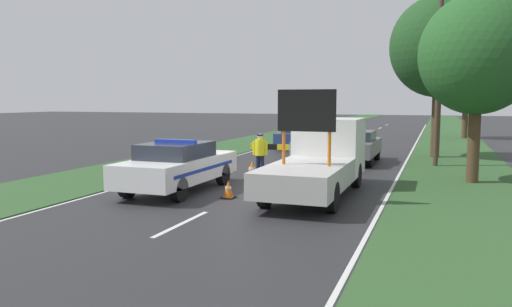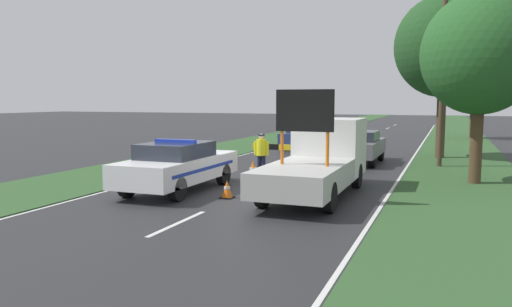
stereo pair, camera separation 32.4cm
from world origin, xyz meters
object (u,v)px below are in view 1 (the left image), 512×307
at_px(pedestrian_civilian, 297,153).
at_px(roadside_tree_mid_left, 439,47).
at_px(traffic_cone_near_truck, 228,189).
at_px(queued_car_suv_grey, 354,145).
at_px(police_officer, 260,151).
at_px(traffic_cone_centre_front, 291,170).
at_px(police_car, 178,165).
at_px(utility_pole, 439,64).
at_px(road_barrier, 291,150).
at_px(traffic_cone_behind_barrier, 252,170).
at_px(queued_car_sedan_silver, 323,128).
at_px(work_truck, 320,158).
at_px(queued_car_hatch_blue, 300,135).
at_px(traffic_cone_near_police, 207,166).
at_px(roadside_tree_near_left, 478,55).
at_px(roadside_tree_near_right, 467,81).

xyz_separation_m(pedestrian_civilian, roadside_tree_mid_left, (4.52, 8.55, 4.36)).
xyz_separation_m(traffic_cone_near_truck, queued_car_suv_grey, (2.06, 9.33, 0.51)).
bearing_deg(roadside_tree_mid_left, pedestrian_civilian, -117.88).
height_order(police_officer, traffic_cone_centre_front, police_officer).
distance_m(police_car, utility_pole, 11.91).
distance_m(road_barrier, traffic_cone_behind_barrier, 1.96).
relative_size(queued_car_suv_grey, queued_car_sedan_silver, 1.01).
relative_size(police_car, pedestrian_civilian, 3.16).
bearing_deg(pedestrian_civilian, utility_pole, 22.48).
bearing_deg(queued_car_sedan_silver, traffic_cone_centre_front, 98.54).
relative_size(work_truck, road_barrier, 1.91).
relative_size(queued_car_hatch_blue, utility_pole, 0.57).
distance_m(traffic_cone_near_police, roadside_tree_mid_left, 12.67).
xyz_separation_m(traffic_cone_centre_front, traffic_cone_near_truck, (-0.54, -4.57, 0.01)).
distance_m(police_officer, roadside_tree_near_left, 7.96).
xyz_separation_m(queued_car_hatch_blue, queued_car_sedan_silver, (-0.04, 6.36, 0.02)).
xyz_separation_m(police_car, pedestrian_civilian, (2.80, 3.50, 0.12)).
xyz_separation_m(traffic_cone_near_truck, roadside_tree_near_right, (7.33, 25.99, 3.88)).
xyz_separation_m(police_car, roadside_tree_mid_left, (7.33, 12.04, 4.48)).
height_order(traffic_cone_centre_front, queued_car_sedan_silver, queued_car_sedan_silver).
height_order(traffic_cone_near_police, roadside_tree_near_left, roadside_tree_near_left).
height_order(traffic_cone_behind_barrier, queued_car_hatch_blue, queued_car_hatch_blue).
bearing_deg(roadside_tree_near_right, roadside_tree_near_left, -91.82).
xyz_separation_m(road_barrier, traffic_cone_behind_barrier, (-0.95, -1.60, -0.61)).
bearing_deg(traffic_cone_centre_front, utility_pole, 43.32).
distance_m(pedestrian_civilian, traffic_cone_near_truck, 4.19).
bearing_deg(traffic_cone_behind_barrier, police_car, -116.23).
relative_size(traffic_cone_centre_front, queued_car_suv_grey, 0.11).
xyz_separation_m(traffic_cone_behind_barrier, utility_pole, (6.01, 5.90, 3.93)).
relative_size(road_barrier, queued_car_suv_grey, 0.75).
bearing_deg(utility_pole, roadside_tree_near_left, -73.62).
height_order(queued_car_suv_grey, roadside_tree_mid_left, roadside_tree_mid_left).
bearing_deg(roadside_tree_near_left, pedestrian_civilian, -168.84).
bearing_deg(traffic_cone_behind_barrier, queued_car_suv_grey, 66.63).
bearing_deg(police_officer, utility_pole, -146.75).
xyz_separation_m(police_officer, queued_car_sedan_silver, (-1.54, 17.56, -0.16)).
distance_m(roadside_tree_near_left, roadside_tree_near_right, 20.82).
bearing_deg(traffic_cone_near_police, traffic_cone_behind_barrier, -23.68).
xyz_separation_m(roadside_tree_near_right, roadside_tree_mid_left, (-1.90, -13.40, 1.13)).
bearing_deg(traffic_cone_near_truck, road_barrier, 85.10).
distance_m(traffic_cone_near_truck, queued_car_suv_grey, 9.57).
bearing_deg(utility_pole, police_car, -130.36).
bearing_deg(roadside_tree_near_right, traffic_cone_near_police, -114.95).
xyz_separation_m(police_officer, pedestrian_civilian, (1.38, 0.03, -0.03)).
xyz_separation_m(police_officer, traffic_cone_near_police, (-2.28, 0.29, -0.68)).
relative_size(pedestrian_civilian, traffic_cone_near_police, 3.06).
distance_m(traffic_cone_behind_barrier, utility_pole, 9.29).
bearing_deg(queued_car_suv_grey, queued_car_hatch_blue, -55.49).
xyz_separation_m(traffic_cone_near_police, roadside_tree_mid_left, (8.18, 8.28, 5.01)).
bearing_deg(traffic_cone_behind_barrier, pedestrian_civilian, 26.43).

